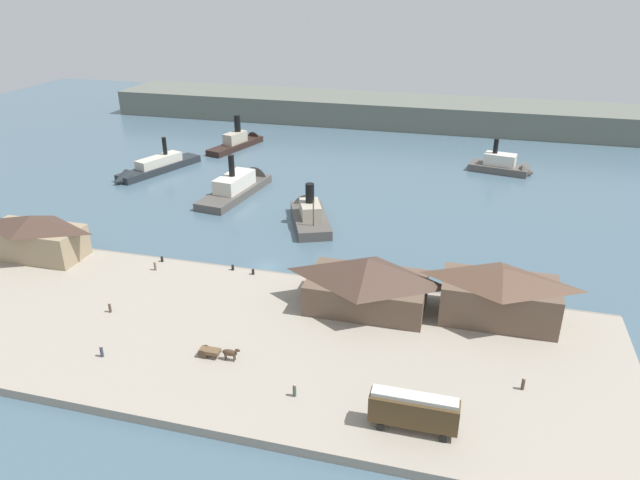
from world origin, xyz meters
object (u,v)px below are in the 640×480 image
at_px(ferry_moored_east, 241,185).
at_px(ferry_shed_west_terminal, 34,236).
at_px(pedestrian_near_east_shed, 110,308).
at_px(ferry_mid_harbor, 240,141).
at_px(mooring_post_center_west, 253,272).
at_px(ferry_near_quay, 506,167).
at_px(mooring_post_center_east, 162,259).
at_px(ferry_shed_central_terminal, 367,282).
at_px(pedestrian_at_waters_edge, 155,266).
at_px(street_tram, 414,410).
at_px(ferry_shed_east_terminal, 500,293).
at_px(pedestrian_by_tram, 523,384).
at_px(mooring_post_east, 233,268).
at_px(pedestrian_near_west_shed, 294,391).
at_px(ferry_moored_west, 309,213).
at_px(ferry_outer_harbor, 152,168).
at_px(horse_cart, 218,352).
at_px(pedestrian_walking_west, 102,352).

bearing_deg(ferry_moored_east, ferry_shed_west_terminal, -115.35).
relative_size(pedestrian_near_east_shed, ferry_mid_harbor, 0.07).
xyz_separation_m(mooring_post_center_west, ferry_near_quay, (40.96, 69.83, -0.09)).
bearing_deg(mooring_post_center_east, ferry_shed_central_terminal, -8.41).
relative_size(ferry_shed_west_terminal, pedestrian_at_waters_edge, 10.29).
height_order(street_tram, ferry_mid_harbor, ferry_mid_harbor).
bearing_deg(ferry_shed_east_terminal, ferry_moored_east, 142.46).
bearing_deg(pedestrian_by_tram, mooring_post_east, 156.51).
bearing_deg(pedestrian_near_east_shed, street_tram, -15.66).
xyz_separation_m(ferry_shed_west_terminal, pedestrian_near_east_shed, (22.48, -12.95, -3.13)).
bearing_deg(mooring_post_center_east, mooring_post_center_west, -1.16).
height_order(pedestrian_near_west_shed, ferry_moored_west, ferry_moored_west).
height_order(street_tram, ferry_outer_harbor, ferry_outer_harbor).
height_order(street_tram, pedestrian_by_tram, street_tram).
bearing_deg(horse_cart, mooring_post_center_west, 99.80).
xyz_separation_m(pedestrian_near_west_shed, mooring_post_center_east, (-31.96, 27.27, -0.31)).
height_order(ferry_outer_harbor, ferry_moored_west, ferry_moored_west).
bearing_deg(ferry_outer_harbor, ferry_near_quay, 15.63).
distance_m(pedestrian_by_tram, mooring_post_center_east, 60.61).
height_order(street_tram, pedestrian_near_east_shed, street_tram).
distance_m(ferry_shed_east_terminal, pedestrian_by_tram, 15.95).
bearing_deg(pedestrian_walking_west, pedestrian_near_east_shed, 117.92).
bearing_deg(ferry_near_quay, mooring_post_center_west, -120.39).
relative_size(street_tram, mooring_post_center_west, 10.49).
distance_m(ferry_shed_central_terminal, mooring_post_center_west, 20.54).
distance_m(pedestrian_near_east_shed, ferry_mid_harbor, 92.82).
height_order(pedestrian_at_waters_edge, ferry_moored_east, ferry_moored_east).
height_order(ferry_shed_west_terminal, ferry_outer_harbor, ferry_shed_west_terminal).
height_order(pedestrian_at_waters_edge, ferry_moored_west, ferry_moored_west).
height_order(pedestrian_near_east_shed, mooring_post_center_west, pedestrian_near_east_shed).
xyz_separation_m(pedestrian_walking_west, mooring_post_center_east, (-5.98, 26.30, -0.29)).
distance_m(ferry_shed_west_terminal, ferry_shed_central_terminal, 57.86).
bearing_deg(pedestrian_at_waters_edge, ferry_mid_harbor, 101.99).
bearing_deg(ferry_shed_central_terminal, ferry_shed_west_terminal, 178.27).
bearing_deg(street_tram, mooring_post_east, 138.30).
relative_size(pedestrian_at_waters_edge, ferry_moored_west, 0.08).
xyz_separation_m(pedestrian_by_tram, ferry_moored_west, (-39.19, 45.80, -0.42)).
height_order(ferry_shed_east_terminal, ferry_moored_east, ferry_moored_east).
bearing_deg(ferry_shed_west_terminal, pedestrian_by_tram, -11.15).
distance_m(ferry_shed_east_terminal, mooring_post_center_east, 54.87).
xyz_separation_m(ferry_shed_central_terminal, ferry_near_quay, (21.35, 74.84, -3.59)).
xyz_separation_m(mooring_post_center_east, ferry_outer_harbor, (-27.93, 45.59, -0.24)).
relative_size(mooring_post_center_west, ferry_moored_west, 0.05).
relative_size(ferry_shed_west_terminal, ferry_moored_east, 0.63).
distance_m(street_tram, ferry_outer_harbor, 104.99).
relative_size(pedestrian_by_tram, ferry_near_quay, 0.10).
height_order(ferry_shed_central_terminal, pedestrian_by_tram, ferry_shed_central_terminal).
bearing_deg(pedestrian_by_tram, ferry_moored_east, 135.25).
height_order(ferry_shed_west_terminal, pedestrian_walking_west, ferry_shed_west_terminal).
bearing_deg(ferry_mid_harbor, mooring_post_center_west, -66.51).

